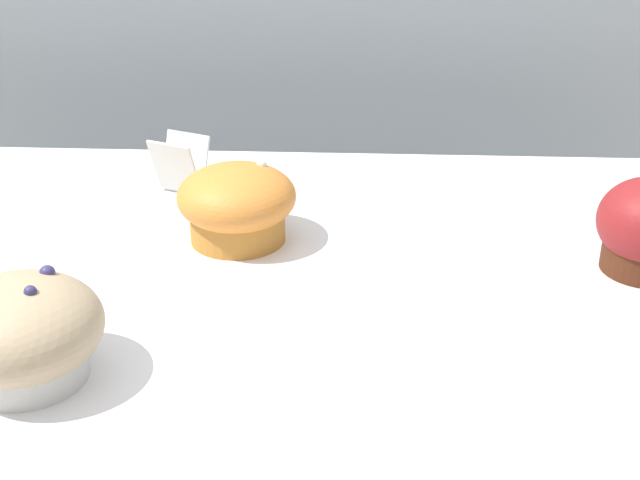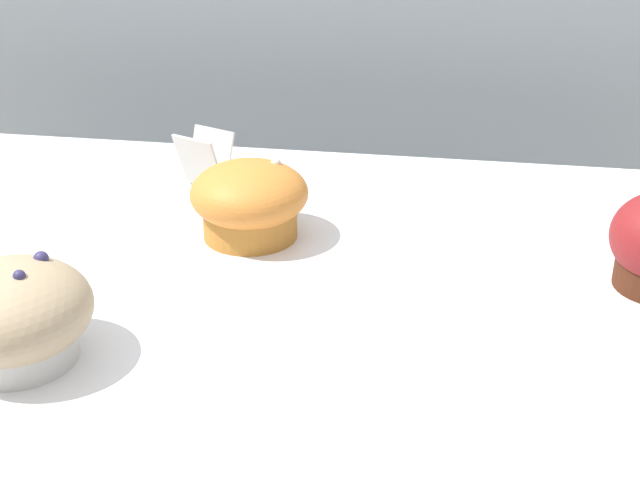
{
  "view_description": "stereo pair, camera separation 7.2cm",
  "coord_description": "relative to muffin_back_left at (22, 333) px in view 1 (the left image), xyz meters",
  "views": [
    {
      "loc": [
        0.11,
        -0.65,
        1.25
      ],
      "look_at": [
        0.08,
        -0.01,
        0.93
      ],
      "focal_mm": 50.0,
      "sensor_mm": 36.0,
      "label": 1
    },
    {
      "loc": [
        0.18,
        -0.65,
        1.25
      ],
      "look_at": [
        0.08,
        -0.01,
        0.93
      ],
      "focal_mm": 50.0,
      "sensor_mm": 36.0,
      "label": 2
    }
  ],
  "objects": [
    {
      "name": "price_card",
      "position": [
        0.04,
        0.33,
        -0.0
      ],
      "size": [
        0.06,
        0.06,
        0.06
      ],
      "color": "white",
      "rests_on": "display_counter"
    },
    {
      "name": "wall_back",
      "position": [
        0.12,
        0.74,
        -0.03
      ],
      "size": [
        3.2,
        0.1,
        1.8
      ],
      "primitive_type": "cube",
      "color": "#A8B2B7",
      "rests_on": "ground"
    },
    {
      "name": "muffin_back_left",
      "position": [
        0.0,
        0.0,
        0.0
      ],
      "size": [
        0.11,
        0.11,
        0.08
      ],
      "color": "silver",
      "rests_on": "display_counter"
    },
    {
      "name": "muffin_back_right",
      "position": [
        0.12,
        0.23,
        -0.0
      ],
      "size": [
        0.11,
        0.11,
        0.07
      ],
      "color": "#C57E30",
      "rests_on": "display_counter"
    }
  ]
}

